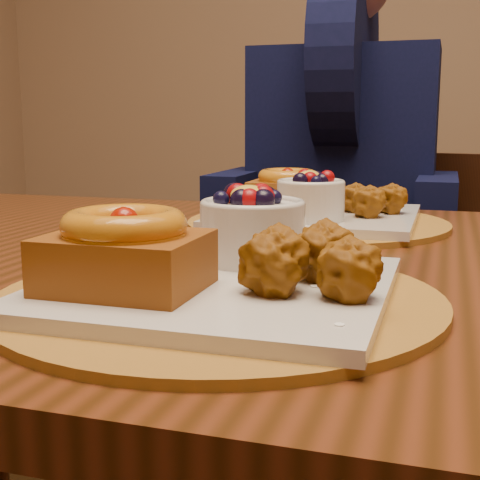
% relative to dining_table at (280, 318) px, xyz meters
% --- Properties ---
extents(dining_table, '(1.60, 0.90, 0.76)m').
position_rel_dining_table_xyz_m(dining_table, '(0.00, 0.00, 0.00)').
color(dining_table, '#361B09').
rests_on(dining_table, ground).
extents(place_setting_near, '(0.38, 0.38, 0.09)m').
position_rel_dining_table_xyz_m(place_setting_near, '(-0.00, -0.21, 0.11)').
color(place_setting_near, brown).
rests_on(place_setting_near, dining_table).
extents(place_setting_far, '(0.38, 0.38, 0.09)m').
position_rel_dining_table_xyz_m(place_setting_far, '(-0.00, 0.21, 0.10)').
color(place_setting_far, brown).
rests_on(place_setting_far, dining_table).
extents(chair_far, '(0.50, 0.50, 0.83)m').
position_rel_dining_table_xyz_m(chair_far, '(0.14, 0.79, -0.22)').
color(chair_far, black).
rests_on(chair_far, ground).
extents(diner, '(0.50, 0.49, 0.82)m').
position_rel_dining_table_xyz_m(diner, '(-0.05, 0.80, 0.20)').
color(diner, black).
rests_on(diner, ground).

